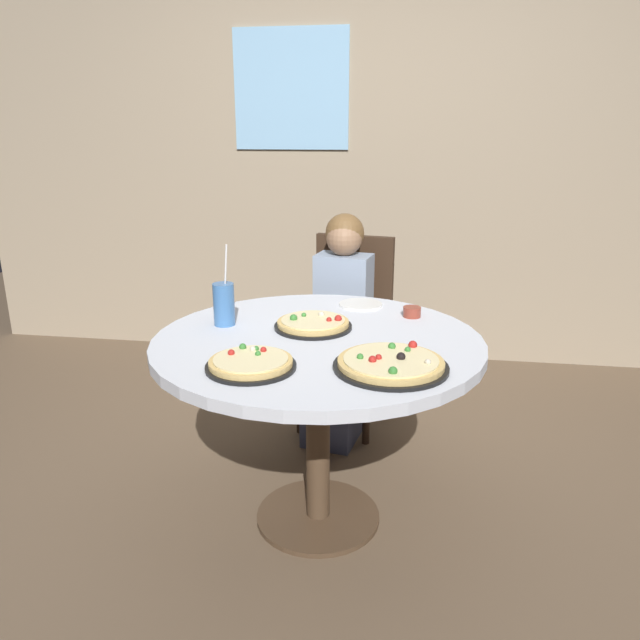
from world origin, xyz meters
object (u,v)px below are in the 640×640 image
object	(u,v)px
diner_child	(339,340)
pizza_pepperoni	(391,364)
dining_table	(318,364)
sauce_bowl	(412,312)
plate_small	(361,304)
pizza_veggie	(251,363)
pizza_cheese	(313,324)
chair_wooden	(349,320)
soda_cup	(224,304)

from	to	relation	value
diner_child	pizza_pepperoni	world-z (taller)	diner_child
dining_table	diner_child	world-z (taller)	diner_child
pizza_pepperoni	sauce_bowl	distance (m)	0.56
pizza_pepperoni	plate_small	xyz separation A→B (m)	(-0.15, 0.68, -0.01)
pizza_veggie	pizza_cheese	bearing A→B (deg)	73.18
dining_table	sauce_bowl	distance (m)	0.46
dining_table	pizza_pepperoni	distance (m)	0.39
chair_wooden	pizza_pepperoni	bearing A→B (deg)	-77.72
diner_child	chair_wooden	bearing A→B (deg)	80.69
dining_table	pizza_cheese	size ratio (longest dim) A/B	4.05
pizza_cheese	dining_table	bearing A→B (deg)	-71.96
diner_child	pizza_veggie	size ratio (longest dim) A/B	3.83
diner_child	pizza_cheese	size ratio (longest dim) A/B	3.73
pizza_pepperoni	soda_cup	world-z (taller)	soda_cup
plate_small	pizza_cheese	bearing A→B (deg)	-114.52
pizza_pepperoni	diner_child	bearing A→B (deg)	106.06
pizza_pepperoni	plate_small	distance (m)	0.70
diner_child	sauce_bowl	world-z (taller)	diner_child
soda_cup	sauce_bowl	size ratio (longest dim) A/B	4.40
dining_table	sauce_bowl	size ratio (longest dim) A/B	16.79
dining_table	pizza_pepperoni	size ratio (longest dim) A/B	3.28
dining_table	plate_small	bearing A→B (deg)	75.08
sauce_bowl	plate_small	xyz separation A→B (m)	(-0.21, 0.13, -0.02)
diner_child	pizza_pepperoni	distance (m)	1.06
soda_cup	plate_small	xyz separation A→B (m)	(0.49, 0.34, -0.08)
pizza_veggie	pizza_pepperoni	size ratio (longest dim) A/B	0.79
sauce_bowl	pizza_veggie	bearing A→B (deg)	-128.33
dining_table	diner_child	bearing A→B (deg)	91.06
pizza_pepperoni	pizza_cheese	bearing A→B (deg)	130.21
soda_cup	sauce_bowl	world-z (taller)	soda_cup
pizza_pepperoni	sauce_bowl	xyz separation A→B (m)	(0.06, 0.56, 0.00)
dining_table	soda_cup	distance (m)	0.42
diner_child	soda_cup	size ratio (longest dim) A/B	3.51
chair_wooden	pizza_cheese	distance (m)	0.84
pizza_veggie	soda_cup	distance (m)	0.46
chair_wooden	diner_child	world-z (taller)	diner_child
dining_table	sauce_bowl	world-z (taller)	sauce_bowl
chair_wooden	diner_child	bearing A→B (deg)	-99.31
chair_wooden	pizza_cheese	world-z (taller)	chair_wooden
dining_table	plate_small	distance (m)	0.46
pizza_veggie	dining_table	bearing A→B (deg)	62.97
pizza_cheese	pizza_veggie	bearing A→B (deg)	-106.82
chair_wooden	soda_cup	xyz separation A→B (m)	(-0.39, -0.81, 0.30)
pizza_pepperoni	soda_cup	distance (m)	0.73
plate_small	pizza_veggie	bearing A→B (deg)	-110.28
pizza_veggie	pizza_pepperoni	bearing A→B (deg)	8.17
pizza_cheese	sauce_bowl	world-z (taller)	pizza_cheese
dining_table	soda_cup	size ratio (longest dim) A/B	3.82
soda_cup	pizza_veggie	bearing A→B (deg)	-62.66
chair_wooden	pizza_cheese	xyz separation A→B (m)	(-0.05, -0.80, 0.24)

